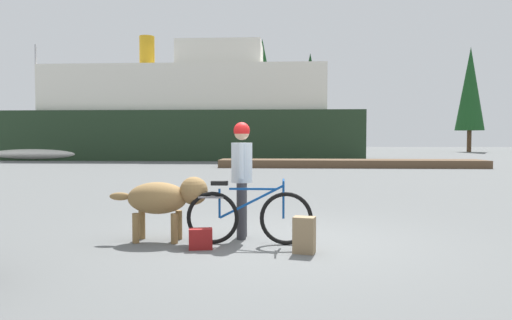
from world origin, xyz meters
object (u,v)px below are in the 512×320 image
object	(u,v)px
dog	(165,198)
backpack	(304,235)
person_cyclist	(242,168)
handbag_pannier	(201,239)
sailboat_moored	(38,153)
ferry_boat	(189,115)
bicycle	(248,216)

from	to	relation	value
dog	backpack	size ratio (longest dim) A/B	3.04
person_cyclist	backpack	xyz separation A→B (m)	(0.91, -0.93, -0.83)
handbag_pannier	sailboat_moored	distance (m)	30.58
person_cyclist	dog	bearing A→B (deg)	-164.94
dog	ferry_boat	size ratio (longest dim) A/B	0.06
dog	ferry_boat	distance (m)	29.00
sailboat_moored	dog	bearing A→B (deg)	-59.10
ferry_boat	backpack	bearing A→B (deg)	-75.93
dog	handbag_pannier	world-z (taller)	dog
handbag_pannier	ferry_boat	world-z (taller)	ferry_boat
bicycle	backpack	bearing A→B (deg)	-31.73
bicycle	ferry_boat	world-z (taller)	ferry_boat
backpack	bicycle	bearing A→B (deg)	148.27
bicycle	dog	bearing A→B (deg)	173.18
handbag_pannier	backpack	bearing A→B (deg)	-6.16
handbag_pannier	sailboat_moored	world-z (taller)	sailboat_moored
person_cyclist	sailboat_moored	distance (m)	30.19
dog	sailboat_moored	bearing A→B (deg)	120.90
ferry_boat	sailboat_moored	world-z (taller)	ferry_boat
backpack	person_cyclist	bearing A→B (deg)	134.43
bicycle	sailboat_moored	distance (m)	30.63
backpack	ferry_boat	size ratio (longest dim) A/B	0.02
dog	handbag_pannier	xyz separation A→B (m)	(0.61, -0.48, -0.50)
bicycle	ferry_boat	size ratio (longest dim) A/B	0.07
person_cyclist	bicycle	bearing A→B (deg)	-73.47
ferry_boat	sailboat_moored	size ratio (longest dim) A/B	3.11
dog	ferry_boat	bearing A→B (deg)	100.48
dog	bicycle	bearing A→B (deg)	-6.82
backpack	ferry_boat	world-z (taller)	ferry_boat
dog	person_cyclist	bearing A→B (deg)	15.06
person_cyclist	dog	world-z (taller)	person_cyclist
dog	sailboat_moored	world-z (taller)	sailboat_moored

